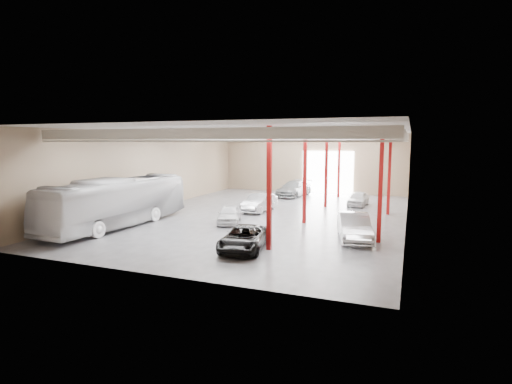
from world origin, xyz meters
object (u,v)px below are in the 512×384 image
Objects in this scene: car_row_a at (229,214)px; car_right_near at (354,227)px; black_sedan at (244,238)px; car_row_b at (259,203)px; car_right_far at (358,199)px; coach_bus at (118,202)px; car_row_c at (294,189)px.

car_right_near is (9.49, -1.96, 0.16)m from car_row_a.
black_sedan is 12.62m from car_row_b.
coach_bus is at bearing -129.51° from car_right_far.
car_right_near reaches higher than black_sedan.
coach_bus is 21.91m from car_right_far.
car_row_c is at bearing 68.94° from car_row_a.
coach_bus is at bearing -169.96° from car_row_a.
car_row_a is (7.02, 3.95, -1.10)m from coach_bus.
car_row_b is (7.34, 9.50, -0.99)m from coach_bus.
car_row_a is 9.70m from car_right_near.
coach_bus is 2.15× the size of car_row_c.
black_sedan is at bearing -78.00° from car_row_a.
car_row_a is at bearing 154.51° from car_right_near.
car_row_b is (-3.66, 12.08, 0.10)m from black_sedan.
car_row_c is at bearing 71.23° from coach_bus.
car_right_near is at bearing -54.83° from car_row_c.
car_row_b is 1.18× the size of car_right_far.
car_right_far is at bearing 42.78° from car_row_b.
coach_bus is at bearing 173.05° from car_right_near.
car_right_near reaches higher than car_row_b.
car_right_near reaches higher than car_right_far.
car_row_a is at bearing 31.17° from coach_bus.
car_row_c reaches higher than black_sedan.
coach_bus reaches higher than black_sedan.
car_row_b is 0.93× the size of car_right_near.
coach_bus is 3.21× the size of car_row_a.
car_right_near is at bearing -80.03° from car_right_far.
coach_bus is 3.19× the size of car_right_far.
car_row_a is at bearing 112.26° from black_sedan.
car_right_far reaches higher than black_sedan.
car_row_c is 1.48× the size of car_right_far.
black_sedan is (11.00, -2.58, -1.10)m from coach_bus.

